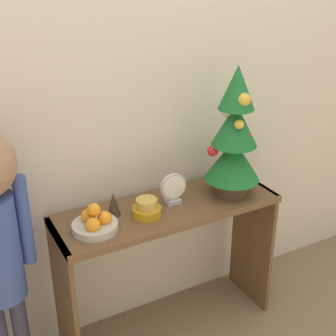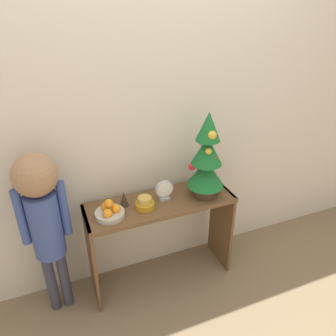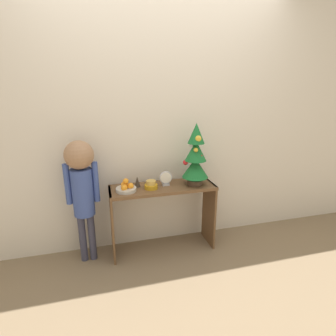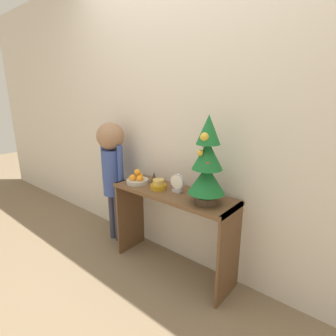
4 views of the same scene
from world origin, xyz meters
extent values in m
plane|color=#7A664C|center=(0.00, 0.00, 0.00)|extent=(12.00, 12.00, 0.00)
cube|color=beige|center=(0.00, 0.39, 1.25)|extent=(7.00, 0.05, 2.50)
cube|color=brown|center=(0.00, 0.17, 0.67)|extent=(1.02, 0.34, 0.03)
cube|color=brown|center=(-0.50, 0.17, 0.34)|extent=(0.02, 0.32, 0.68)
cube|color=brown|center=(0.50, 0.17, 0.34)|extent=(0.02, 0.32, 0.68)
cylinder|color=#4C3828|center=(0.32, 0.14, 0.71)|extent=(0.15, 0.15, 0.05)
cylinder|color=brown|center=(0.32, 0.14, 0.75)|extent=(0.02, 0.02, 0.04)
cone|color=#19662D|center=(0.32, 0.14, 0.86)|extent=(0.25, 0.25, 0.19)
cone|color=#19662D|center=(0.32, 0.14, 1.02)|extent=(0.20, 0.20, 0.19)
cone|color=#19662D|center=(0.32, 0.14, 1.19)|extent=(0.16, 0.16, 0.19)
sphere|color=red|center=(0.23, 0.17, 0.91)|extent=(0.05, 0.05, 0.05)
sphere|color=red|center=(0.34, 0.10, 0.98)|extent=(0.06, 0.06, 0.06)
sphere|color=gold|center=(0.30, 0.08, 1.05)|extent=(0.04, 0.04, 0.04)
sphere|color=gold|center=(0.32, 0.09, 1.15)|extent=(0.06, 0.06, 0.06)
sphere|color=silver|center=(0.28, 0.16, 1.08)|extent=(0.05, 0.05, 0.05)
cylinder|color=#B7B2A8|center=(-0.35, 0.13, 0.70)|extent=(0.19, 0.19, 0.03)
sphere|color=orange|center=(-0.31, 0.13, 0.73)|extent=(0.06, 0.06, 0.06)
sphere|color=orange|center=(-0.37, 0.17, 0.73)|extent=(0.06, 0.06, 0.06)
sphere|color=orange|center=(-0.37, 0.10, 0.73)|extent=(0.06, 0.06, 0.06)
sphere|color=orange|center=(-0.35, 0.13, 0.78)|extent=(0.05, 0.05, 0.05)
cylinder|color=#B78419|center=(-0.12, 0.14, 0.70)|extent=(0.12, 0.12, 0.04)
cylinder|color=gold|center=(-0.12, 0.14, 0.74)|extent=(0.09, 0.09, 0.04)
cube|color=#B2B2B7|center=(0.03, 0.18, 0.69)|extent=(0.07, 0.04, 0.02)
cylinder|color=#B2B2B7|center=(0.03, 0.18, 0.77)|extent=(0.12, 0.02, 0.12)
cylinder|color=white|center=(0.03, 0.17, 0.77)|extent=(0.11, 0.00, 0.11)
cone|color=#382D23|center=(-0.24, 0.22, 0.74)|extent=(0.06, 0.06, 0.10)
cylinder|color=#38384C|center=(-0.78, 0.18, 0.24)|extent=(0.07, 0.07, 0.48)
cylinder|color=#38384C|center=(-0.69, 0.18, 0.24)|extent=(0.07, 0.07, 0.48)
cylinder|color=#384C93|center=(-0.73, 0.18, 0.70)|extent=(0.19, 0.19, 0.43)
sphere|color=#997051|center=(-0.73, 0.18, 1.04)|extent=(0.25, 0.25, 0.25)
cylinder|color=#384C93|center=(-0.85, 0.18, 0.78)|extent=(0.05, 0.05, 0.37)
cylinder|color=#384C93|center=(-0.61, 0.18, 0.78)|extent=(0.05, 0.05, 0.37)
camera|label=1|loc=(-0.86, -1.42, 1.70)|focal=50.00mm
camera|label=2|loc=(-0.64, -1.56, 1.92)|focal=35.00mm
camera|label=3|loc=(-0.55, -2.12, 1.59)|focal=28.00mm
camera|label=4|loc=(1.19, -1.31, 1.40)|focal=28.00mm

